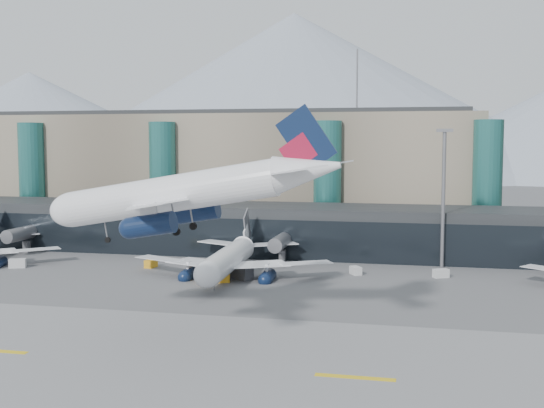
{
  "coord_description": "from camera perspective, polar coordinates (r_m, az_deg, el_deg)",
  "views": [
    {
      "loc": [
        26.04,
        -80.52,
        23.16
      ],
      "look_at": [
        1.27,
        32.0,
        12.68
      ],
      "focal_mm": 45.0,
      "sensor_mm": 36.0,
      "label": 1
    }
  ],
  "objects": [
    {
      "name": "veh_b",
      "position": [
        128.6,
        -10.1,
        -4.93
      ],
      "size": [
        1.84,
        2.7,
        1.46
      ],
      "primitive_type": "cube",
      "rotation": [
        0.0,
        0.0,
        1.46
      ],
      "color": "orange",
      "rests_on": "ground"
    },
    {
      "name": "mountain_ridge",
      "position": [
        461.18,
        11.26,
        7.91
      ],
      "size": [
        910.0,
        400.0,
        110.0
      ],
      "color": "gray",
      "rests_on": "ground"
    },
    {
      "name": "lightmast_mid",
      "position": [
        128.88,
        14.15,
        1.15
      ],
      "size": [
        3.0,
        1.2,
        25.6
      ],
      "color": "slate",
      "rests_on": "ground"
    },
    {
      "name": "runway_markings",
      "position": [
        74.2,
        -9.03,
        -13.02
      ],
      "size": [
        128.0,
        1.0,
        0.02
      ],
      "color": "gold",
      "rests_on": "ground"
    },
    {
      "name": "hero_jet",
      "position": [
        79.32,
        -6.14,
        1.9
      ],
      "size": [
        37.15,
        38.1,
        12.28
      ],
      "rotation": [
        0.0,
        -0.17,
        -0.04
      ],
      "color": "white",
      "rests_on": "ground"
    },
    {
      "name": "ground",
      "position": [
        87.74,
        -5.39,
        -10.13
      ],
      "size": [
        900.0,
        900.0,
        0.0
      ],
      "primitive_type": "plane",
      "color": "#515154",
      "rests_on": "ground"
    },
    {
      "name": "veh_g",
      "position": [
        120.93,
        7.01,
        -5.55
      ],
      "size": [
        2.44,
        2.78,
        1.4
      ],
      "primitive_type": "cube",
      "rotation": [
        0.0,
        0.0,
        -1.03
      ],
      "color": "silver",
      "rests_on": "ground"
    },
    {
      "name": "jet_parked_mid",
      "position": [
        118.93,
        -3.36,
        -3.84
      ],
      "size": [
        36.89,
        36.0,
        11.89
      ],
      "rotation": [
        0.0,
        0.0,
        1.62
      ],
      "color": "white",
      "rests_on": "ground"
    },
    {
      "name": "runway_strip",
      "position": [
        74.21,
        -9.03,
        -13.04
      ],
      "size": [
        400.0,
        40.0,
        0.04
      ],
      "primitive_type": "cube",
      "color": "slate",
      "rests_on": "ground"
    },
    {
      "name": "teal_towers",
      "position": [
        160.14,
        -2.45,
        1.92
      ],
      "size": [
        116.4,
        19.4,
        46.0
      ],
      "color": "#246662",
      "rests_on": "ground"
    },
    {
      "name": "terminal_main",
      "position": [
        178.16,
        -4.25,
        2.7
      ],
      "size": [
        130.0,
        30.0,
        31.0
      ],
      "color": "gray",
      "rests_on": "ground"
    },
    {
      "name": "concourse",
      "position": [
        141.85,
        1.73,
        -2.17
      ],
      "size": [
        170.0,
        27.0,
        10.0
      ],
      "color": "black",
      "rests_on": "ground"
    },
    {
      "name": "veh_h",
      "position": [
        113.87,
        -4.69,
        -5.95
      ],
      "size": [
        4.78,
        3.75,
        2.34
      ],
      "primitive_type": "cube",
      "rotation": [
        0.0,
        0.0,
        0.41
      ],
      "color": "orange",
      "rests_on": "ground"
    },
    {
      "name": "veh_c",
      "position": [
        116.1,
        -2.57,
        -5.77
      ],
      "size": [
        4.38,
        3.81,
        2.16
      ],
      "primitive_type": "cube",
      "rotation": [
        0.0,
        0.0,
        -0.56
      ],
      "color": "#494A4E",
      "rests_on": "ground"
    },
    {
      "name": "veh_d",
      "position": [
        120.8,
        13.95,
        -5.65
      ],
      "size": [
        2.94,
        2.43,
        1.48
      ],
      "primitive_type": "cube",
      "rotation": [
        0.0,
        0.0,
        0.49
      ],
      "color": "silver",
      "rests_on": "ground"
    },
    {
      "name": "veh_a",
      "position": [
        134.87,
        -20.52,
        -4.67
      ],
      "size": [
        3.35,
        2.65,
        1.65
      ],
      "primitive_type": "cube",
      "rotation": [
        0.0,
        0.0,
        0.39
      ],
      "color": "silver",
      "rests_on": "ground"
    }
  ]
}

